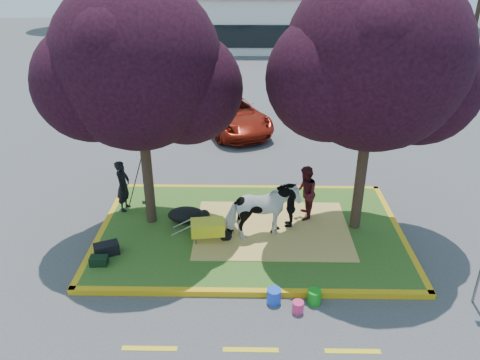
{
  "coord_description": "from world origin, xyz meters",
  "views": [
    {
      "loc": [
        -0.09,
        -10.96,
        7.08
      ],
      "look_at": [
        -0.3,
        0.5,
        1.41
      ],
      "focal_mm": 35.0,
      "sensor_mm": 36.0,
      "label": 1
    }
  ],
  "objects_px": {
    "calf": "(186,215)",
    "car_black": "(106,107)",
    "car_silver": "(195,108)",
    "handler": "(123,186)",
    "cow": "(262,211)",
    "bucket_pink": "(298,307)",
    "bucket_green": "(314,297)",
    "bucket_blue": "(274,296)",
    "wheelbarrow": "(208,228)"
  },
  "relations": [
    {
      "from": "calf",
      "to": "car_black",
      "type": "relative_size",
      "value": 0.28
    },
    {
      "from": "car_black",
      "to": "car_silver",
      "type": "xyz_separation_m",
      "value": [
        4.06,
        -0.1,
        0.01
      ]
    },
    {
      "from": "handler",
      "to": "car_silver",
      "type": "relative_size",
      "value": 0.39
    },
    {
      "from": "cow",
      "to": "bucket_pink",
      "type": "xyz_separation_m",
      "value": [
        0.73,
        -2.71,
        -0.8
      ]
    },
    {
      "from": "cow",
      "to": "car_silver",
      "type": "height_order",
      "value": "cow"
    },
    {
      "from": "cow",
      "to": "calf",
      "type": "relative_size",
      "value": 1.78
    },
    {
      "from": "cow",
      "to": "car_silver",
      "type": "distance_m",
      "value": 10.08
    },
    {
      "from": "bucket_green",
      "to": "bucket_blue",
      "type": "relative_size",
      "value": 0.96
    },
    {
      "from": "cow",
      "to": "car_black",
      "type": "height_order",
      "value": "cow"
    },
    {
      "from": "bucket_blue",
      "to": "car_silver",
      "type": "bearing_deg",
      "value": 103.93
    },
    {
      "from": "handler",
      "to": "bucket_pink",
      "type": "xyz_separation_m",
      "value": [
        4.72,
        -4.16,
        -0.78
      ]
    },
    {
      "from": "wheelbarrow",
      "to": "bucket_blue",
      "type": "bearing_deg",
      "value": -61.17
    },
    {
      "from": "cow",
      "to": "bucket_blue",
      "type": "relative_size",
      "value": 5.46
    },
    {
      "from": "bucket_pink",
      "to": "car_black",
      "type": "distance_m",
      "value": 14.62
    },
    {
      "from": "wheelbarrow",
      "to": "cow",
      "type": "bearing_deg",
      "value": 0.44
    },
    {
      "from": "bucket_pink",
      "to": "bucket_blue",
      "type": "xyz_separation_m",
      "value": [
        -0.5,
        0.31,
        0.04
      ]
    },
    {
      "from": "calf",
      "to": "bucket_pink",
      "type": "distance_m",
      "value": 4.46
    },
    {
      "from": "wheelbarrow",
      "to": "car_silver",
      "type": "xyz_separation_m",
      "value": [
        -1.37,
        9.89,
        0.1
      ]
    },
    {
      "from": "cow",
      "to": "bucket_green",
      "type": "distance_m",
      "value": 2.76
    },
    {
      "from": "wheelbarrow",
      "to": "handler",
      "type": "bearing_deg",
      "value": 139.65
    },
    {
      "from": "cow",
      "to": "car_black",
      "type": "relative_size",
      "value": 0.49
    },
    {
      "from": "wheelbarrow",
      "to": "bucket_green",
      "type": "height_order",
      "value": "wheelbarrow"
    },
    {
      "from": "cow",
      "to": "car_black",
      "type": "distance_m",
      "value": 11.94
    },
    {
      "from": "calf",
      "to": "bucket_green",
      "type": "xyz_separation_m",
      "value": [
        3.21,
        -3.13,
        -0.21
      ]
    },
    {
      "from": "bucket_green",
      "to": "bucket_blue",
      "type": "xyz_separation_m",
      "value": [
        -0.89,
        0.0,
        0.01
      ]
    },
    {
      "from": "cow",
      "to": "car_silver",
      "type": "bearing_deg",
      "value": -2.68
    },
    {
      "from": "bucket_pink",
      "to": "calf",
      "type": "bearing_deg",
      "value": 129.32
    },
    {
      "from": "bucket_pink",
      "to": "bucket_green",
      "type": "bearing_deg",
      "value": 38.53
    },
    {
      "from": "bucket_pink",
      "to": "bucket_blue",
      "type": "height_order",
      "value": "bucket_blue"
    },
    {
      "from": "handler",
      "to": "car_silver",
      "type": "xyz_separation_m",
      "value": [
        1.22,
        8.24,
        -0.27
      ]
    },
    {
      "from": "bucket_green",
      "to": "bucket_blue",
      "type": "height_order",
      "value": "bucket_blue"
    },
    {
      "from": "car_silver",
      "to": "cow",
      "type": "bearing_deg",
      "value": 127.86
    },
    {
      "from": "handler",
      "to": "bucket_pink",
      "type": "distance_m",
      "value": 6.34
    },
    {
      "from": "car_black",
      "to": "bucket_green",
      "type": "bearing_deg",
      "value": -78.08
    },
    {
      "from": "cow",
      "to": "car_silver",
      "type": "relative_size",
      "value": 0.47
    },
    {
      "from": "bucket_pink",
      "to": "bucket_blue",
      "type": "distance_m",
      "value": 0.59
    },
    {
      "from": "wheelbarrow",
      "to": "car_black",
      "type": "height_order",
      "value": "car_black"
    },
    {
      "from": "handler",
      "to": "bucket_green",
      "type": "distance_m",
      "value": 6.44
    },
    {
      "from": "calf",
      "to": "wheelbarrow",
      "type": "xyz_separation_m",
      "value": [
        0.68,
        -0.94,
        0.18
      ]
    },
    {
      "from": "handler",
      "to": "car_black",
      "type": "height_order",
      "value": "handler"
    },
    {
      "from": "bucket_green",
      "to": "bucket_pink",
      "type": "distance_m",
      "value": 0.5
    },
    {
      "from": "wheelbarrow",
      "to": "bucket_blue",
      "type": "distance_m",
      "value": 2.76
    },
    {
      "from": "cow",
      "to": "bucket_blue",
      "type": "distance_m",
      "value": 2.53
    },
    {
      "from": "calf",
      "to": "car_black",
      "type": "height_order",
      "value": "car_black"
    },
    {
      "from": "cow",
      "to": "car_silver",
      "type": "xyz_separation_m",
      "value": [
        -2.77,
        9.69,
        -0.29
      ]
    },
    {
      "from": "cow",
      "to": "wheelbarrow",
      "type": "relative_size",
      "value": 1.19
    },
    {
      "from": "bucket_blue",
      "to": "calf",
      "type": "bearing_deg",
      "value": 126.45
    },
    {
      "from": "bucket_green",
      "to": "bucket_pink",
      "type": "height_order",
      "value": "bucket_green"
    },
    {
      "from": "bucket_green",
      "to": "bucket_pink",
      "type": "xyz_separation_m",
      "value": [
        -0.39,
        -0.31,
        -0.03
      ]
    },
    {
      "from": "handler",
      "to": "car_silver",
      "type": "bearing_deg",
      "value": -0.6
    }
  ]
}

